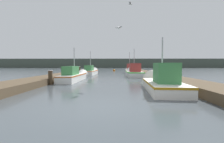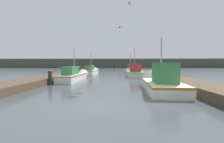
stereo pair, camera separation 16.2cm
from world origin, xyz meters
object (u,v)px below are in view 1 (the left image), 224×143
(mooring_piling_1, at_px, (154,75))
(seagull_1, at_px, (130,4))
(seagull_lead, at_px, (119,28))
(mooring_piling_2, at_px, (79,71))
(fishing_boat_1, at_px, (75,76))
(fishing_boat_4, at_px, (129,70))
(channel_buoy, at_px, (114,70))
(fishing_boat_3, at_px, (91,71))
(fishing_boat_0, at_px, (161,82))
(mooring_piling_0, at_px, (50,77))
(fishing_boat_2, at_px, (134,72))
(mooring_piling_3, at_px, (92,68))

(mooring_piling_1, xyz_separation_m, seagull_1, (-2.67, -3.20, 5.48))
(seagull_lead, bearing_deg, mooring_piling_2, -17.75)
(fishing_boat_1, height_order, seagull_1, seagull_1)
(fishing_boat_1, distance_m, fishing_boat_4, 14.40)
(fishing_boat_4, height_order, channel_buoy, fishing_boat_4)
(channel_buoy, bearing_deg, mooring_piling_1, -79.01)
(fishing_boat_4, height_order, seagull_lead, seagull_lead)
(fishing_boat_3, bearing_deg, mooring_piling_2, -116.32)
(fishing_boat_0, bearing_deg, mooring_piling_0, 168.83)
(fishing_boat_1, relative_size, seagull_1, 11.42)
(channel_buoy, bearing_deg, seagull_lead, -89.26)
(fishing_boat_1, bearing_deg, fishing_boat_2, 40.22)
(mooring_piling_0, height_order, mooring_piling_1, mooring_piling_0)
(mooring_piling_3, xyz_separation_m, channel_buoy, (4.75, 2.17, -0.55))
(mooring_piling_2, bearing_deg, channel_buoy, 71.01)
(fishing_boat_3, bearing_deg, seagull_lead, -69.53)
(mooring_piling_0, height_order, mooring_piling_2, mooring_piling_2)
(fishing_boat_4, distance_m, mooring_piling_3, 9.18)
(fishing_boat_1, xyz_separation_m, mooring_piling_3, (-1.01, 18.08, 0.26))
(seagull_1, bearing_deg, mooring_piling_2, -127.49)
(fishing_boat_3, distance_m, mooring_piling_2, 2.57)
(mooring_piling_0, bearing_deg, fishing_boat_1, 72.02)
(fishing_boat_0, bearing_deg, mooring_piling_3, 112.44)
(fishing_boat_3, bearing_deg, fishing_boat_1, -88.53)
(fishing_boat_3, xyz_separation_m, mooring_piling_0, (-1.19, -11.68, 0.09))
(seagull_1, bearing_deg, mooring_piling_0, -68.11)
(fishing_boat_1, xyz_separation_m, seagull_lead, (4.04, -3.48, 3.64))
(fishing_boat_4, xyz_separation_m, seagull_lead, (-2.48, -16.32, 3.56))
(fishing_boat_4, bearing_deg, fishing_boat_1, -114.53)
(seagull_1, bearing_deg, mooring_piling_1, 159.44)
(fishing_boat_1, bearing_deg, fishing_boat_4, 64.55)
(mooring_piling_1, height_order, mooring_piling_2, mooring_piling_2)
(mooring_piling_2, bearing_deg, fishing_boat_1, -80.38)
(fishing_boat_4, relative_size, channel_buoy, 5.40)
(fishing_boat_0, distance_m, mooring_piling_0, 7.81)
(fishing_boat_1, height_order, fishing_boat_3, fishing_boat_3)
(mooring_piling_3, relative_size, seagull_lead, 2.94)
(channel_buoy, bearing_deg, mooring_piling_3, -155.43)
(mooring_piling_0, bearing_deg, mooring_piling_2, 90.30)
(fishing_boat_2, xyz_separation_m, fishing_boat_3, (-6.07, 3.53, -0.04))
(fishing_boat_3, relative_size, mooring_piling_2, 4.64)
(fishing_boat_1, distance_m, mooring_piling_1, 7.61)
(fishing_boat_3, relative_size, mooring_piling_0, 5.42)
(mooring_piling_3, bearing_deg, mooring_piling_1, -64.11)
(seagull_1, bearing_deg, fishing_boat_0, 52.59)
(seagull_lead, xyz_separation_m, seagull_1, (0.89, 0.61, 1.90))
(fishing_boat_1, height_order, mooring_piling_0, fishing_boat_1)
(mooring_piling_2, xyz_separation_m, seagull_lead, (5.11, -9.78, 3.45))
(fishing_boat_3, bearing_deg, mooring_piling_1, -45.24)
(fishing_boat_2, distance_m, seagull_1, 9.69)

